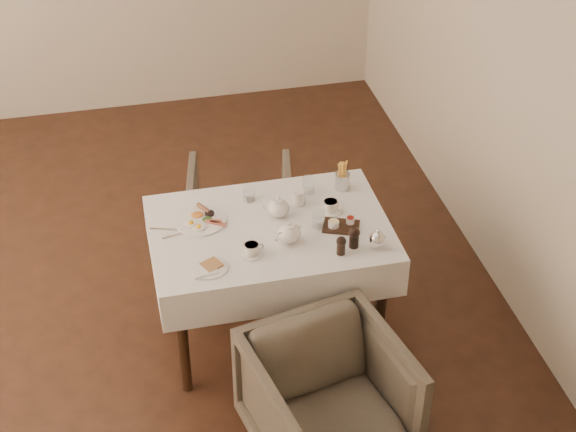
{
  "coord_description": "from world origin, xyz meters",
  "views": [
    {
      "loc": [
        0.06,
        -4.1,
        3.59
      ],
      "look_at": [
        0.9,
        -0.41,
        0.82
      ],
      "focal_mm": 55.0,
      "sensor_mm": 36.0,
      "label": 1
    }
  ],
  "objects_px": {
    "armchair_far": "(241,214)",
    "breakfast_plate": "(201,219)",
    "table": "(270,244)",
    "teapot_centre": "(278,206)",
    "armchair_near": "(328,401)"
  },
  "relations": [
    {
      "from": "breakfast_plate",
      "to": "teapot_centre",
      "type": "distance_m",
      "value": 0.42
    },
    {
      "from": "armchair_near",
      "to": "armchair_far",
      "type": "distance_m",
      "value": 1.67
    },
    {
      "from": "table",
      "to": "armchair_near",
      "type": "xyz_separation_m",
      "value": [
        0.1,
        -0.89,
        -0.31
      ]
    },
    {
      "from": "armchair_near",
      "to": "table",
      "type": "bearing_deg",
      "value": 84.07
    },
    {
      "from": "table",
      "to": "breakfast_plate",
      "type": "height_order",
      "value": "breakfast_plate"
    },
    {
      "from": "armchair_near",
      "to": "armchair_far",
      "type": "bearing_deg",
      "value": 82.23
    },
    {
      "from": "armchair_far",
      "to": "teapot_centre",
      "type": "bearing_deg",
      "value": 108.6
    },
    {
      "from": "breakfast_plate",
      "to": "teapot_centre",
      "type": "height_order",
      "value": "teapot_centre"
    },
    {
      "from": "table",
      "to": "teapot_centre",
      "type": "height_order",
      "value": "teapot_centre"
    },
    {
      "from": "armchair_far",
      "to": "table",
      "type": "bearing_deg",
      "value": 102.84
    },
    {
      "from": "armchair_far",
      "to": "breakfast_plate",
      "type": "height_order",
      "value": "breakfast_plate"
    },
    {
      "from": "table",
      "to": "teapot_centre",
      "type": "xyz_separation_m",
      "value": [
        0.07,
        0.09,
        0.18
      ]
    },
    {
      "from": "armchair_near",
      "to": "armchair_far",
      "type": "relative_size",
      "value": 1.1
    },
    {
      "from": "armchair_near",
      "to": "teapot_centre",
      "type": "bearing_deg",
      "value": 79.64
    },
    {
      "from": "table",
      "to": "teapot_centre",
      "type": "relative_size",
      "value": 7.84
    }
  ]
}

